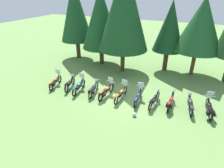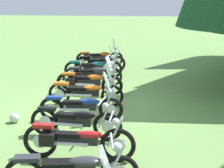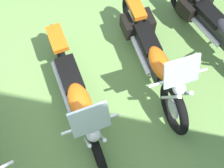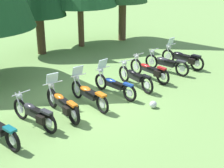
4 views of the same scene
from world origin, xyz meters
The scene contains 4 objects.
ground_plane centered at (0.00, 0.00, 0.00)m, with size 80.00×80.00×0.00m, color #6B934C.
motorcycle_3 centered at (-2.40, -0.34, 0.47)m, with size 0.79×2.22×1.02m.
motorcycle_4 centered at (-1.29, -0.28, 0.48)m, with size 0.76×2.37×1.38m.
motorcycle_5 centered at (-0.08, -0.14, 0.47)m, with size 0.68×2.40×1.36m.
Camera 3 is at (0.21, 1.79, 4.44)m, focal length 52.27 mm.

